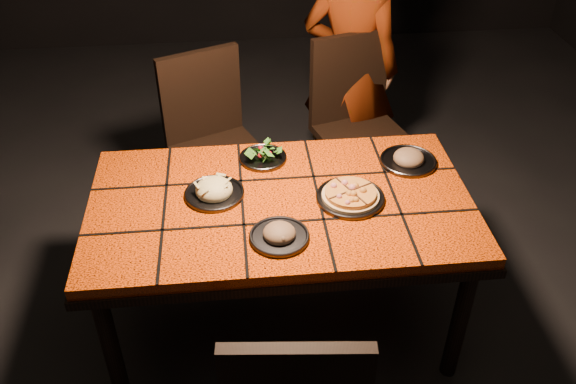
{
  "coord_description": "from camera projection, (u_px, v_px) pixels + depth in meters",
  "views": [
    {
      "loc": [
        -0.18,
        -2.02,
        2.3
      ],
      "look_at": [
        0.03,
        -0.04,
        0.82
      ],
      "focal_mm": 38.0,
      "sensor_mm": 36.0,
      "label": 1
    }
  ],
  "objects": [
    {
      "name": "plate_pizza",
      "position": [
        350.0,
        196.0,
        2.54
      ],
      "size": [
        0.32,
        0.32,
        0.04
      ],
      "color": "#39393E",
      "rests_on": "dining_table"
    },
    {
      "name": "plate_mushroom_b",
      "position": [
        409.0,
        159.0,
        2.76
      ],
      "size": [
        0.26,
        0.26,
        0.08
      ],
      "color": "#39393E",
      "rests_on": "dining_table"
    },
    {
      "name": "chair_far_left",
      "position": [
        212.0,
        133.0,
        3.31
      ],
      "size": [
        0.6,
        0.6,
        1.01
      ],
      "rotation": [
        0.0,
        0.0,
        0.41
      ],
      "color": "black",
      "rests_on": "ground"
    },
    {
      "name": "room_shell",
      "position": [
        279.0,
        27.0,
        2.1
      ],
      "size": [
        6.04,
        7.04,
        3.08
      ],
      "color": "black",
      "rests_on": "ground"
    },
    {
      "name": "plate_mushroom_a",
      "position": [
        279.0,
        234.0,
        2.34
      ],
      "size": [
        0.23,
        0.23,
        0.08
      ],
      "color": "#39393E",
      "rests_on": "dining_table"
    },
    {
      "name": "dining_table",
      "position": [
        281.0,
        214.0,
        2.59
      ],
      "size": [
        1.62,
        0.92,
        0.75
      ],
      "color": "#DD4506",
      "rests_on": "ground"
    },
    {
      "name": "chair_far_right",
      "position": [
        356.0,
        115.0,
        3.44
      ],
      "size": [
        0.58,
        0.58,
        1.03
      ],
      "rotation": [
        0.0,
        0.0,
        0.29
      ],
      "color": "black",
      "rests_on": "ground"
    },
    {
      "name": "plate_pasta",
      "position": [
        214.0,
        191.0,
        2.56
      ],
      "size": [
        0.25,
        0.25,
        0.08
      ],
      "color": "#39393E",
      "rests_on": "dining_table"
    },
    {
      "name": "plate_salad",
      "position": [
        263.0,
        155.0,
        2.78
      ],
      "size": [
        0.22,
        0.22,
        0.07
      ],
      "color": "#39393E",
      "rests_on": "dining_table"
    },
    {
      "name": "diner",
      "position": [
        350.0,
        69.0,
        3.51
      ],
      "size": [
        0.66,
        0.55,
        1.54
      ],
      "primitive_type": "imported",
      "rotation": [
        0.0,
        0.0,
        2.76
      ],
      "color": "brown",
      "rests_on": "ground"
    }
  ]
}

